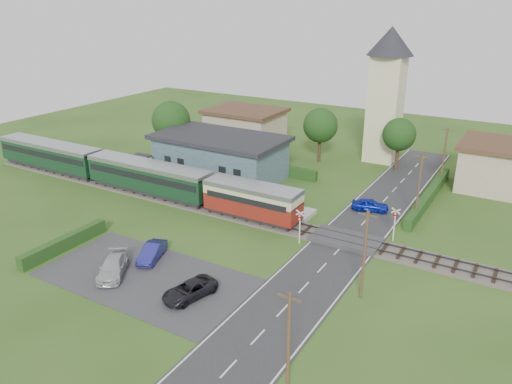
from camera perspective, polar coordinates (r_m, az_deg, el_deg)
The scene contains 32 objects.
ground at distance 48.84m, azimuth -1.62°, elevation -3.96°, with size 120.00×120.00×0.00m, color #2D4C19.
railway_track at distance 50.34m, azimuth -0.41°, elevation -3.01°, with size 76.00×3.20×0.49m.
road at distance 44.86m, azimuth 9.35°, elevation -6.64°, with size 6.00×70.00×0.05m, color #28282B.
car_park at distance 41.29m, azimuth -12.43°, elevation -9.48°, with size 17.00×9.00×0.08m, color #333335.
crossing_deck at distance 46.45m, azimuth 10.28°, elevation -5.41°, with size 6.20×3.40×0.45m, color #333335.
platform at distance 58.01m, azimuth -7.28°, elevation 0.30°, with size 30.00×3.00×0.45m, color gray.
equipment_hut at distance 62.50m, azimuth -13.19°, elevation 2.92°, with size 2.30×2.30×2.55m.
station_building at distance 61.61m, azimuth -4.11°, elevation 4.10°, with size 16.00×9.00×5.30m.
train at distance 59.39m, azimuth -14.45°, elevation 2.28°, with size 43.20×2.90×3.40m.
church_tower at distance 68.78m, azimuth 14.75°, elevation 11.72°, with size 6.00×6.00×17.60m.
house_west at distance 75.53m, azimuth -1.22°, elevation 7.44°, with size 10.80×8.80×5.50m.
house_east at distance 64.04m, azimuth 26.00°, elevation 2.72°, with size 8.80×8.80×5.50m.
hedge_carpark at distance 47.43m, azimuth -21.04°, elevation -5.48°, with size 0.80×9.00×1.20m, color #193814.
hedge_roadside at distance 57.82m, azimuth 19.16°, elevation -0.43°, with size 0.80×18.00×1.20m, color #193814.
hedge_station at distance 65.80m, azimuth -1.85°, elevation 3.40°, with size 22.00×0.80×1.30m, color #193814.
tree_a at distance 69.13m, azimuth -9.67°, elevation 8.06°, with size 5.20×5.20×8.00m.
tree_b at distance 67.44m, azimuth 7.37°, elevation 7.54°, with size 4.60×4.60×7.34m.
tree_c at distance 66.28m, azimuth 16.05°, elevation 6.32°, with size 4.20×4.20×6.78m.
utility_pole_a at distance 27.53m, azimuth 3.73°, elevation -17.36°, with size 1.40×0.22×7.00m.
utility_pole_b at distance 36.97m, azimuth 12.28°, elevation -6.95°, with size 1.40×0.22×7.00m.
utility_pole_c at distance 51.24m, azimuth 18.12°, elevation 0.58°, with size 1.40×0.22×7.00m.
utility_pole_d at distance 62.50m, azimuth 20.69°, elevation 3.91°, with size 1.40×0.22×7.00m.
crossing_signal_near at distance 44.83m, azimuth 5.04°, elevation -3.43°, with size 0.84×0.28×3.28m.
crossing_signal_far at distance 46.81m, azimuth 15.60°, elevation -3.07°, with size 0.84×0.28×3.28m.
streetlamp_west at distance 75.41m, azimuth -7.82°, elevation 7.42°, with size 0.30×0.30×5.15m.
streetlamp_east at distance 67.19m, azimuth 22.94°, elevation 4.22°, with size 0.30×0.30×5.15m.
car_on_road at distance 53.36m, azimuth 12.91°, elevation -1.45°, with size 1.52×3.78×1.29m, color #091CA6.
car_park_blue at distance 43.47m, azimuth -11.81°, elevation -6.72°, with size 1.38×3.96×1.30m, color navy.
car_park_silver at distance 41.91m, azimuth -16.05°, elevation -8.23°, with size 1.87×4.61×1.34m, color #B9BBBD.
car_park_dark at distance 37.86m, azimuth -7.61°, elevation -11.05°, with size 1.99×4.32×1.20m, color black.
pedestrian_near at distance 53.40m, azimuth -0.35°, elevation -0.13°, with size 0.64×0.42×1.75m, color gray.
pedestrian_far at distance 61.16m, azimuth -12.75°, elevation 2.25°, with size 0.96×0.75×1.97m, color gray.
Camera 1 is at (23.63, -37.36, 20.78)m, focal length 35.00 mm.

